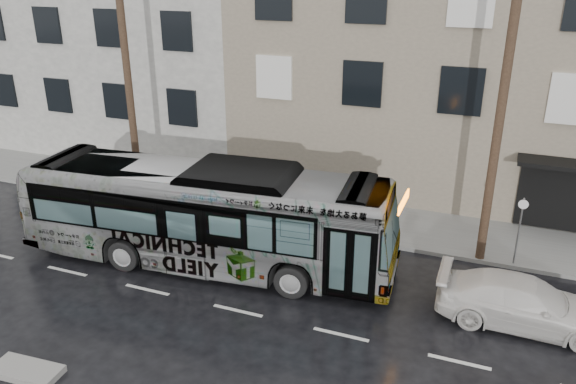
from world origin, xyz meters
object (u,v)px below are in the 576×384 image
utility_pole_rear (130,97)px  bus (206,215)px  sign_post (519,231)px  white_sedan (524,303)px  utility_pole_front (498,132)px  dark_sedan (85,211)px

utility_pole_rear → bus: bearing=-33.6°
sign_post → utility_pole_rear: bearing=180.0°
bus → white_sedan: (10.12, 0.07, -1.08)m
utility_pole_rear → white_sedan: size_ratio=1.87×
utility_pole_front → dark_sedan: size_ratio=2.10×
sign_post → dark_sedan: (-15.63, -2.83, -0.65)m
utility_pole_front → utility_pole_rear: bearing=180.0°
utility_pole_rear → dark_sedan: size_ratio=2.10×
bus → dark_sedan: (-5.76, 0.65, -1.08)m
utility_pole_rear → utility_pole_front: bearing=0.0°
utility_pole_rear → white_sedan: 16.22m
utility_pole_rear → white_sedan: (15.36, -3.40, -3.95)m
sign_post → white_sedan: (0.26, -3.40, -0.65)m
sign_post → utility_pole_front: bearing=180.0°
utility_pole_front → white_sedan: (1.36, -3.40, -3.95)m
utility_pole_rear → dark_sedan: bearing=-100.5°
utility_pole_rear → sign_post: (15.10, 0.00, -3.30)m
utility_pole_rear → dark_sedan: utility_pole_rear is taller
white_sedan → sign_post: bearing=4.1°
bus → white_sedan: 10.18m
white_sedan → dark_sedan: dark_sedan is taller
utility_pole_front → sign_post: 3.48m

